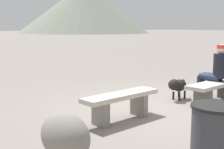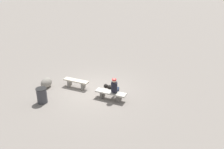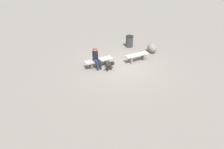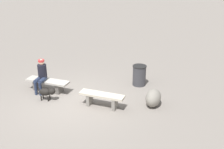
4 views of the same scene
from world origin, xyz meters
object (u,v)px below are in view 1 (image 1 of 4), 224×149
dog (178,85)px  trash_bin (216,142)px  bench_left (121,101)px  seated_person (217,68)px  boulder (65,136)px  bench_right (215,88)px

dog → trash_bin: bearing=33.2°
bench_left → dog: bearing=6.9°
bench_left → seated_person: seated_person is taller
dog → boulder: (-3.43, -1.39, -0.03)m
dog → boulder: boulder is taller
trash_bin → bench_right: bearing=36.9°
bench_right → bench_left: bearing=169.7°
bench_left → dog: dog is taller
bench_right → seated_person: bearing=27.8°
seated_person → dog: (-0.67, 0.50, -0.38)m
bench_right → boulder: 4.00m
trash_bin → boulder: (-1.09, 1.36, -0.12)m
dog → boulder: bearing=5.7°
seated_person → dog: seated_person is taller
boulder → bench_left: bearing=30.6°
bench_left → seated_person: size_ratio=1.27×
bench_left → dog: size_ratio=2.33×
bench_right → dog: 0.79m
bench_left → boulder: size_ratio=1.98×
seated_person → trash_bin: seated_person is taller
dog → trash_bin: trash_bin is taller
seated_person → trash_bin: (-3.01, -2.25, -0.30)m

